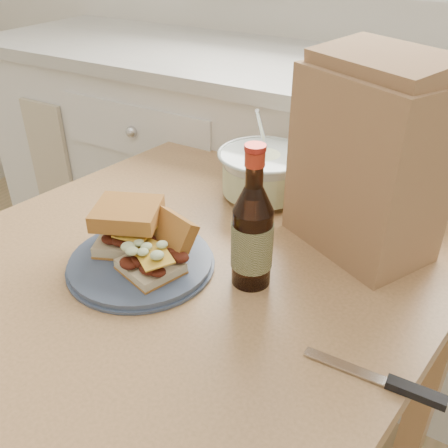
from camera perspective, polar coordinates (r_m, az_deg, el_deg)
The scene contains 9 objects.
cabinet_run at distance 1.69m, azimuth 10.65°, elevation 1.67°, with size 2.50×0.64×0.94m.
dining_table at distance 1.02m, azimuth -3.67°, elevation -8.91°, with size 1.02×1.02×0.74m.
plate at distance 0.94m, azimuth -9.47°, elevation -4.37°, with size 0.26×0.26×0.02m, color #3F4C66.
sandwich_left at distance 0.95m, azimuth -10.83°, elevation -0.20°, with size 0.15×0.15×0.09m.
sandwich_right at distance 0.90m, azimuth -7.66°, elevation -3.20°, with size 0.12×0.16×0.08m.
coleslaw_bowl at distance 1.14m, azimuth 4.49°, elevation 5.60°, with size 0.21×0.21×0.21m.
beer_bottle at distance 0.84m, azimuth 3.25°, elevation -1.21°, with size 0.07×0.07×0.26m.
knife at distance 0.76m, azimuth 19.18°, elevation -17.01°, with size 0.20×0.02×0.01m.
paper_bag at distance 0.95m, azimuth 16.13°, elevation 6.51°, with size 0.26×0.17×0.34m, color #A67850.
Camera 1 is at (0.46, 0.30, 1.30)m, focal length 40.00 mm.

